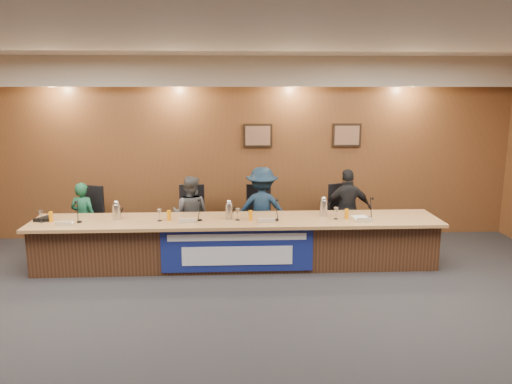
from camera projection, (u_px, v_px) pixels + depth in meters
floor at (240, 343)px, 5.34m from camera, size 10.00×10.00×0.00m
ceiling at (238, 31)px, 4.69m from camera, size 10.00×8.00×0.04m
wall_back at (235, 150)px, 8.93m from camera, size 10.00×0.04×3.20m
soffit at (235, 72)px, 8.41m from camera, size 10.00×0.50×0.50m
dais_body at (237, 243)px, 7.62m from camera, size 6.00×0.80×0.70m
dais_top at (237, 221)px, 7.49m from camera, size 6.10×0.95×0.05m
banner at (237, 250)px, 7.21m from camera, size 2.20×0.02×0.65m
banner_text_upper at (237, 237)px, 7.15m from camera, size 2.00×0.01×0.10m
banner_text_lower at (237, 256)px, 7.21m from camera, size 1.60×0.01×0.28m
wall_photo_left at (258, 136)px, 8.87m from camera, size 0.52×0.04×0.42m
wall_photo_right at (347, 135)px, 8.94m from camera, size 0.52×0.04×0.42m
panelist_a at (84, 218)px, 8.16m from camera, size 0.49×0.38×1.19m
panelist_b at (190, 214)px, 8.23m from camera, size 0.70×0.60×1.28m
panelist_c at (262, 209)px, 8.27m from camera, size 0.96×0.62×1.41m
panelist_d at (348, 210)px, 8.35m from camera, size 0.81×0.34×1.37m
office_chair_a at (86, 223)px, 8.28m from camera, size 0.61×0.61×0.08m
office_chair_b at (191, 222)px, 8.36m from camera, size 0.49×0.49×0.08m
office_chair_c at (262, 221)px, 8.42m from camera, size 0.56×0.56×0.08m
office_chair_d at (346, 220)px, 8.49m from camera, size 0.63×0.63×0.08m
nameplate_a at (63, 223)px, 7.09m from camera, size 0.24×0.08×0.10m
microphone_a at (79, 222)px, 7.30m from camera, size 0.07×0.07×0.02m
juice_glass_a at (51, 217)px, 7.32m from camera, size 0.06×0.06×0.15m
water_glass_a at (41, 216)px, 7.28m from camera, size 0.08×0.08×0.18m
nameplate_b at (187, 220)px, 7.24m from camera, size 0.24×0.08×0.10m
microphone_b at (200, 220)px, 7.39m from camera, size 0.07×0.07×0.02m
juice_glass_b at (169, 215)px, 7.40m from camera, size 0.06×0.06×0.15m
water_glass_b at (159, 215)px, 7.36m from camera, size 0.08×0.08×0.18m
nameplate_c at (267, 220)px, 7.27m from camera, size 0.24×0.08×0.10m
microphone_c at (276, 220)px, 7.41m from camera, size 0.07×0.07×0.02m
juice_glass_c at (251, 215)px, 7.40m from camera, size 0.06×0.06×0.15m
water_glass_c at (238, 214)px, 7.40m from camera, size 0.08×0.08×0.18m
nameplate_d at (365, 219)px, 7.30m from camera, size 0.24×0.08×0.10m
microphone_d at (370, 218)px, 7.52m from camera, size 0.07×0.07×0.02m
juice_glass_d at (347, 214)px, 7.49m from camera, size 0.06×0.06×0.15m
water_glass_d at (336, 213)px, 7.46m from camera, size 0.08×0.08×0.18m
carafe_left at (117, 212)px, 7.44m from camera, size 0.13×0.13×0.23m
carafe_mid at (229, 211)px, 7.46m from camera, size 0.11×0.11×0.24m
carafe_right at (324, 208)px, 7.63m from camera, size 0.12×0.12×0.25m
speakerphone at (44, 219)px, 7.39m from camera, size 0.32×0.32×0.05m
paper_stack at (361, 218)px, 7.55m from camera, size 0.26×0.33×0.01m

